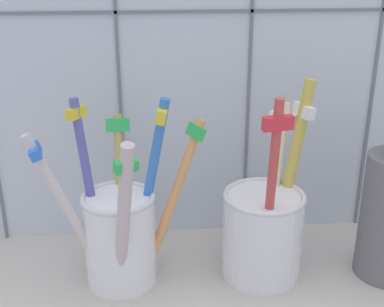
# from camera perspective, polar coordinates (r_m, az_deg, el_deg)

# --- Properties ---
(counter_slab) EXTENTS (0.64, 0.22, 0.02)m
(counter_slab) POSITION_cam_1_polar(r_m,az_deg,el_deg) (0.50, 0.24, -15.63)
(counter_slab) COLOR #BCB7AD
(counter_slab) RESTS_ON ground
(tile_wall_back) EXTENTS (0.64, 0.02, 0.45)m
(tile_wall_back) POSITION_cam_1_polar(r_m,az_deg,el_deg) (0.52, -0.90, 12.17)
(tile_wall_back) COLOR silver
(tile_wall_back) RESTS_ON ground
(toothbrush_cup_left) EXTENTS (0.15, 0.11, 0.17)m
(toothbrush_cup_left) POSITION_cam_1_polar(r_m,az_deg,el_deg) (0.48, -7.78, -8.23)
(toothbrush_cup_left) COLOR white
(toothbrush_cup_left) RESTS_ON counter_slab
(toothbrush_cup_right) EXTENTS (0.09, 0.08, 0.18)m
(toothbrush_cup_right) POSITION_cam_1_polar(r_m,az_deg,el_deg) (0.49, 7.86, -7.95)
(toothbrush_cup_right) COLOR white
(toothbrush_cup_right) RESTS_ON counter_slab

